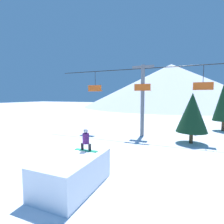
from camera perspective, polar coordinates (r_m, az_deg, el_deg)
The scene contains 8 objects.
ground_plane at distance 10.96m, azimuth -15.65°, elevation -19.38°, with size 220.00×220.00×0.00m, color white.
mountain_ridge at distance 82.27m, azimuth 18.63°, elevation 8.21°, with size 75.94×75.94×18.56m.
snow_ramp at distance 9.31m, azimuth -12.59°, elevation -18.65°, with size 2.27×3.91×1.56m.
snowboarder at distance 9.71m, azimuth -8.53°, elevation -9.00°, with size 1.35×0.36×1.21m.
chairlift at distance 19.86m, azimuth 9.95°, elevation 5.82°, with size 21.07×0.44×7.97m.
pine_tree_near at distance 18.29m, azimuth 24.68°, elevation -0.18°, with size 2.87×2.87×4.86m.
pine_tree_far at distance 26.83m, azimuth 32.85°, elevation 3.31°, with size 2.67×2.67×6.77m.
distant_skier at distance 22.62m, azimuth 25.57°, elevation -5.15°, with size 0.24×0.24×1.23m.
Camera 1 is at (6.29, -7.75, 4.52)m, focal length 28.00 mm.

